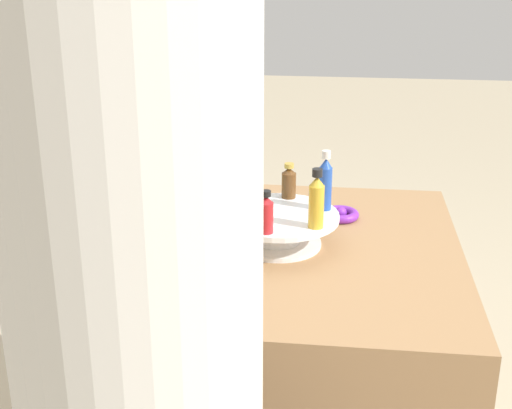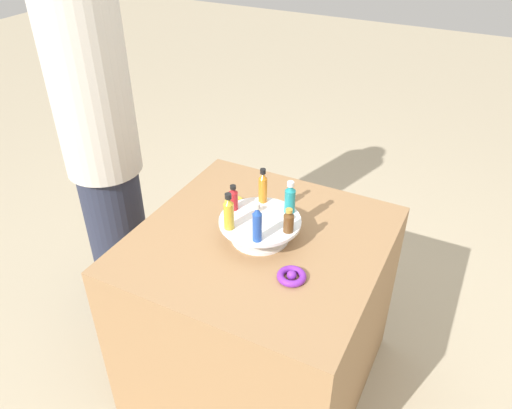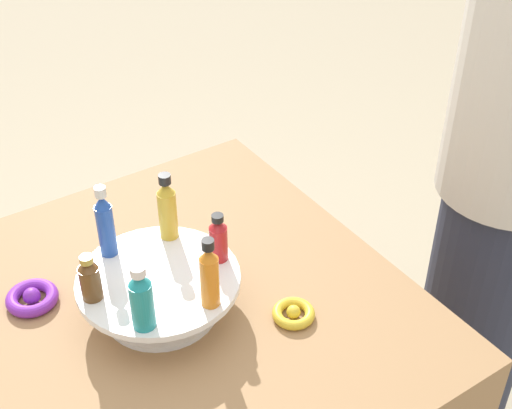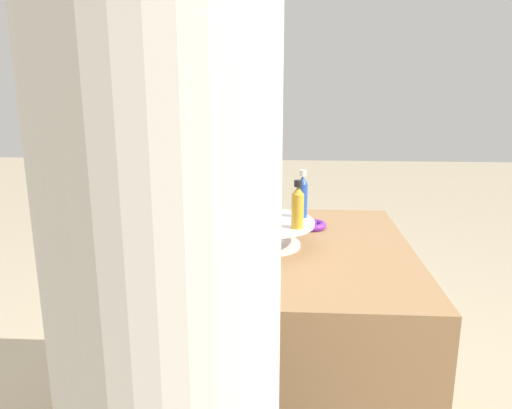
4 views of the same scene
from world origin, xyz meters
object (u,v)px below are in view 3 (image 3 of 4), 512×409
Objects in this scene: bottle_blue at (105,224)px; bottle_teal at (141,299)px; bottle_brown at (90,279)px; ribbon_bow_gold at (293,313)px; bottle_red at (218,239)px; bottle_gold at (167,209)px; display_stand at (160,290)px; ribbon_bow_purple at (32,298)px; bottle_orange at (209,275)px.

bottle_blue is 0.19m from bottle_teal.
bottle_brown reaches higher than ribbon_bow_gold.
bottle_gold is at bearing -158.05° from bottle_red.
bottle_teal is (0.09, -0.07, 0.08)m from display_stand.
display_stand is at bearing -128.17° from ribbon_bow_gold.
bottle_blue is 1.49× the size of bottle_red.
bottle_teal is at bearing -38.05° from display_stand.
display_stand is at bearing -38.05° from bottle_gold.
bottle_red is at bearing 61.56° from ribbon_bow_purple.
bottle_gold is 1.11× the size of bottle_teal.
bottle_blue is 0.35m from ribbon_bow_gold.
bottle_brown is 0.91× the size of bottle_red.
bottle_brown is 0.18m from ribbon_bow_purple.
bottle_blue reaches higher than ribbon_bow_purple.
ribbon_bow_purple is (-0.04, -0.14, -0.13)m from bottle_blue.
ribbon_bow_purple is (-0.28, -0.36, 0.00)m from ribbon_bow_gold.
bottle_gold is 1.44× the size of ribbon_bow_purple.
bottle_red is (-0.07, 0.18, -0.01)m from bottle_teal.
ribbon_bow_gold is at bearing 74.46° from bottle_orange.
bottle_brown is 0.22m from bottle_red.
display_stand is 2.11× the size of bottle_gold.
ribbon_bow_gold is at bearing 42.18° from bottle_blue.
bottle_teal is 0.28m from ribbon_bow_gold.
bottle_brown is at bearing -38.05° from bottle_blue.
ribbon_bow_purple is (-0.16, -0.29, -0.11)m from bottle_red.
display_stand is at bearing 21.95° from bottle_blue.
bottle_blue is at bearing -137.82° from ribbon_bow_gold.
display_stand is at bearing 81.95° from bottle_brown.
bottle_blue is 1.64× the size of bottle_brown.
bottle_blue is at bearing 171.95° from bottle_teal.
bottle_brown is 0.65× the size of bottle_orange.
bottle_orange is 1.39× the size of bottle_red.
bottle_teal is at bearing -102.27° from ribbon_bow_gold.
bottle_brown is (0.09, -0.07, -0.02)m from bottle_blue.
bottle_gold is 0.11m from bottle_red.
bottle_gold is at bearing -154.02° from ribbon_bow_gold.
display_stand is at bearing 51.83° from ribbon_bow_purple.
ribbon_bow_gold is at bearing 51.83° from display_stand.
ribbon_bow_gold is at bearing 61.56° from bottle_brown.
bottle_teal reaches higher than bottle_brown.
bottle_red is (0.10, 0.04, -0.02)m from bottle_gold.
ribbon_bow_purple is at bearing -118.44° from bottle_red.
bottle_red reaches higher than ribbon_bow_purple.
bottle_orange reaches higher than bottle_brown.
ribbon_bow_purple reaches higher than ribbon_bow_gold.
ribbon_bow_gold is 0.81× the size of ribbon_bow_purple.
bottle_blue is at bearing -158.05° from display_stand.
bottle_orange reaches higher than ribbon_bow_gold.
bottle_gold reaches higher than ribbon_bow_gold.
bottle_orange is at bearing -8.05° from bottle_gold.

